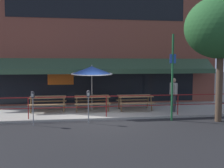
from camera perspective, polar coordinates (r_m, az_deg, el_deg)
The scene contains 13 objects.
ground_plane at distance 11.30m, azimuth -1.12°, elevation -8.29°, with size 120.00×120.00×0.00m, color #232326.
patio_deck at distance 13.23m, azimuth -2.20°, elevation -6.15°, with size 15.00×4.00×0.10m, color #ADA89E.
restaurant_building at distance 15.30m, azimuth -3.16°, elevation 10.69°, with size 15.00×1.60×8.35m.
patio_railing at distance 11.44m, azimuth -1.31°, elevation -4.05°, with size 13.84×0.04×0.97m.
picnic_table_left at distance 13.13m, azimuth -14.42°, elevation -3.48°, with size 1.80×1.42×0.76m.
picnic_table_centre at distance 13.02m, azimuth -4.57°, elevation -3.42°, with size 1.80×1.42×0.76m.
picnic_table_right at distance 13.20m, azimuth 5.26°, elevation -3.31°, with size 1.80×1.42×0.76m.
patio_umbrella_centre at distance 13.03m, azimuth -4.65°, elevation 3.10°, with size 2.14×2.14×2.38m.
pedestrian_walking at distance 13.08m, azimuth 13.89°, elevation -1.95°, with size 0.27×0.62×1.71m.
parking_meter_near at distance 10.65m, azimuth -17.66°, elevation -3.02°, with size 0.15×0.16×1.42m.
parking_meter_far at distance 10.54m, azimuth -5.43°, elevation -2.90°, with size 0.15×0.16×1.42m.
street_sign_pole at distance 11.30m, azimuth 13.64°, elevation 1.67°, with size 0.28×0.09×3.82m.
street_tree_curbside at distance 11.90m, azimuth 24.27°, elevation 12.53°, with size 3.15×2.83×5.90m.
Camera 1 is at (-1.37, -10.92, 2.53)m, focal length 40.00 mm.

